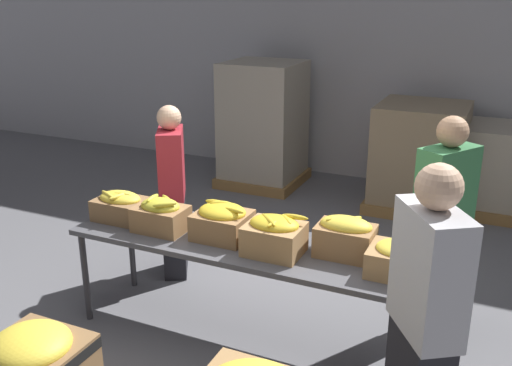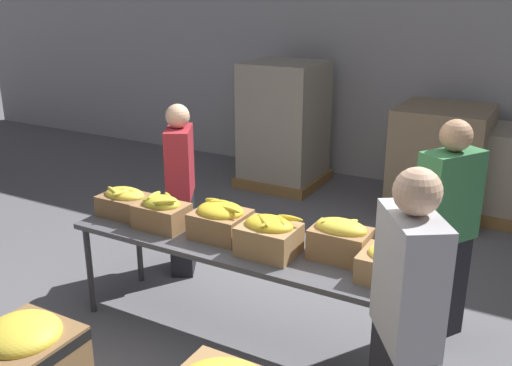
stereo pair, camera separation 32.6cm
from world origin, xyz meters
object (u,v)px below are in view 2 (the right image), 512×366
at_px(volunteer_0, 445,233).
at_px(volunteer_1, 404,331).
at_px(banana_box_2, 220,220).
at_px(pallet_stack_2, 440,162).
at_px(banana_box_0, 125,202).
at_px(pallet_stack_0, 500,173).
at_px(banana_box_4, 340,239).
at_px(banana_box_5, 392,264).
at_px(volunteer_2, 181,191).
at_px(banana_box_1, 162,212).
at_px(banana_box_3, 269,235).
at_px(donation_bin_0, 26,365).
at_px(pallet_stack_1, 284,125).
at_px(sorting_table, 244,249).

height_order(volunteer_0, volunteer_1, volunteer_1).
xyz_separation_m(banana_box_2, pallet_stack_2, (0.88, 3.30, -0.30)).
bearing_deg(pallet_stack_2, banana_box_0, -118.14).
distance_m(banana_box_2, pallet_stack_2, 3.43).
relative_size(volunteer_0, pallet_stack_0, 1.63).
xyz_separation_m(banana_box_4, banana_box_5, (0.39, -0.13, -0.03)).
height_order(volunteer_0, volunteer_2, volunteer_0).
xyz_separation_m(banana_box_1, banana_box_3, (0.92, -0.01, 0.01)).
bearing_deg(volunteer_1, banana_box_0, 41.54).
distance_m(banana_box_4, donation_bin_0, 2.11).
relative_size(volunteer_1, pallet_stack_1, 1.06).
bearing_deg(donation_bin_0, volunteer_0, 46.69).
height_order(banana_box_5, volunteer_1, volunteer_1).
bearing_deg(banana_box_2, banana_box_4, 5.69).
bearing_deg(pallet_stack_1, banana_box_0, -85.51).
distance_m(donation_bin_0, pallet_stack_0, 5.33).
xyz_separation_m(volunteer_1, pallet_stack_0, (-0.02, 4.23, -0.36)).
distance_m(banana_box_0, donation_bin_0, 1.49).
bearing_deg(pallet_stack_1, banana_box_4, -58.02).
relative_size(sorting_table, pallet_stack_2, 2.11).
height_order(banana_box_1, banana_box_2, banana_box_2).
bearing_deg(banana_box_0, volunteer_1, -15.24).
relative_size(banana_box_4, volunteer_1, 0.22).
distance_m(banana_box_4, volunteer_0, 0.86).
bearing_deg(pallet_stack_2, donation_bin_0, -106.99).
xyz_separation_m(banana_box_1, volunteer_2, (-0.37, 0.74, -0.13)).
bearing_deg(volunteer_0, pallet_stack_2, -135.89).
height_order(volunteer_2, donation_bin_0, volunteer_2).
bearing_deg(donation_bin_0, banana_box_5, 35.85).
bearing_deg(pallet_stack_0, pallet_stack_1, -175.90).
xyz_separation_m(banana_box_2, volunteer_1, (1.53, -0.68, -0.06)).
relative_size(banana_box_3, banana_box_5, 1.05).
bearing_deg(volunteer_2, banana_box_4, 42.33).
bearing_deg(banana_box_5, volunteer_1, -68.64).
bearing_deg(banana_box_0, pallet_stack_2, 61.86).
bearing_deg(banana_box_0, sorting_table, 0.87).
bearing_deg(banana_box_2, volunteer_0, 27.38).
height_order(banana_box_3, volunteer_0, volunteer_0).
height_order(banana_box_0, volunteer_0, volunteer_0).
bearing_deg(pallet_stack_0, donation_bin_0, -112.68).
xyz_separation_m(pallet_stack_1, pallet_stack_2, (2.04, -0.07, -0.19)).
height_order(banana_box_3, volunteer_1, volunteer_1).
xyz_separation_m(volunteer_0, pallet_stack_2, (-0.56, 2.55, -0.21)).
height_order(banana_box_4, pallet_stack_2, pallet_stack_2).
relative_size(banana_box_2, pallet_stack_0, 0.39).
xyz_separation_m(banana_box_2, banana_box_4, (0.89, 0.09, 0.01)).
xyz_separation_m(sorting_table, pallet_stack_1, (-1.36, 3.37, 0.07)).
bearing_deg(banana_box_3, sorting_table, 161.71).
bearing_deg(volunteer_0, volunteer_1, 35.39).
distance_m(banana_box_1, pallet_stack_0, 4.16).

